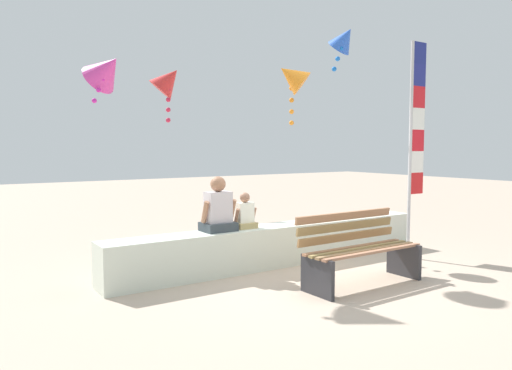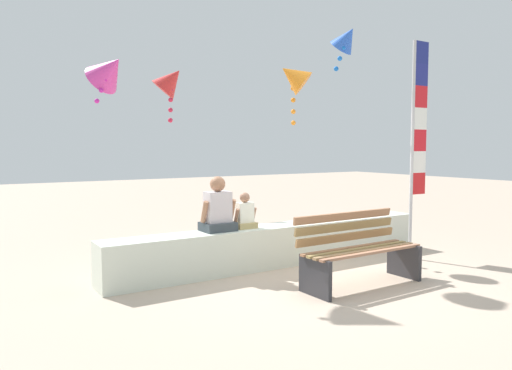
% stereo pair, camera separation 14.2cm
% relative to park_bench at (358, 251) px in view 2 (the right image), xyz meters
% --- Properties ---
extents(ground_plane, '(40.00, 40.00, 0.00)m').
position_rel_park_bench_xyz_m(ground_plane, '(-0.24, 0.53, -0.42)').
color(ground_plane, '#BCA691').
extents(seawall_ledge, '(5.19, 0.48, 0.58)m').
position_rel_park_bench_xyz_m(seawall_ledge, '(-0.24, 1.39, -0.13)').
color(seawall_ledge, silver).
rests_on(seawall_ledge, ground).
extents(park_bench, '(1.65, 0.64, 0.88)m').
position_rel_park_bench_xyz_m(park_bench, '(0.00, 0.00, 0.00)').
color(park_bench, '#A37054').
rests_on(park_bench, ground).
extents(person_adult, '(0.48, 0.36, 0.74)m').
position_rel_park_bench_xyz_m(person_adult, '(-1.21, 1.42, 0.45)').
color(person_adult, '#323B42').
rests_on(person_adult, seawall_ledge).
extents(person_child, '(0.33, 0.24, 0.50)m').
position_rel_park_bench_xyz_m(person_child, '(-0.78, 1.42, 0.36)').
color(person_child, tan).
rests_on(person_child, seawall_ledge).
extents(flag_banner, '(0.33, 0.05, 3.30)m').
position_rel_park_bench_xyz_m(flag_banner, '(1.78, 0.61, 1.51)').
color(flag_banner, '#B7B7BC').
rests_on(flag_banner, ground).
extents(kite_orange, '(0.74, 0.72, 1.06)m').
position_rel_park_bench_xyz_m(kite_orange, '(0.44, 1.95, 2.41)').
color(kite_orange, orange).
extents(kite_blue, '(0.60, 0.64, 0.86)m').
position_rel_park_bench_xyz_m(kite_blue, '(1.51, 1.90, 3.11)').
color(kite_blue, blue).
extents(kite_magenta, '(0.91, 0.98, 0.98)m').
position_rel_park_bench_xyz_m(kite_magenta, '(-1.90, 3.95, 2.58)').
color(kite_magenta, '#DB3D9E').
extents(kite_red, '(0.82, 0.77, 1.09)m').
position_rel_park_bench_xyz_m(kite_red, '(-0.88, 3.78, 2.45)').
color(kite_red, red).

